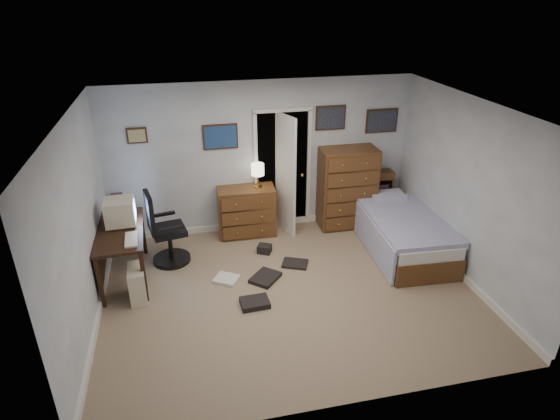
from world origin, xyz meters
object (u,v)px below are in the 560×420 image
(office_chair, at_px, (165,236))
(bed, at_px, (403,233))
(computer_desk, at_px, (114,242))
(tall_dresser, at_px, (347,188))
(low_dresser, at_px, (247,211))

(office_chair, distance_m, bed, 3.64)
(computer_desk, height_order, office_chair, office_chair)
(tall_dresser, distance_m, bed, 1.25)
(computer_desk, distance_m, low_dresser, 2.21)
(low_dresser, distance_m, tall_dresser, 1.74)
(office_chair, relative_size, bed, 0.57)
(tall_dresser, relative_size, bed, 0.68)
(computer_desk, bearing_deg, office_chair, 22.11)
(low_dresser, height_order, tall_dresser, tall_dresser)
(computer_desk, xyz_separation_m, office_chair, (0.67, 0.31, -0.15))
(office_chair, distance_m, tall_dresser, 3.11)
(low_dresser, relative_size, bed, 0.45)
(computer_desk, xyz_separation_m, low_dresser, (1.99, 0.95, -0.19))
(office_chair, distance_m, low_dresser, 1.47)
(computer_desk, distance_m, bed, 4.29)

